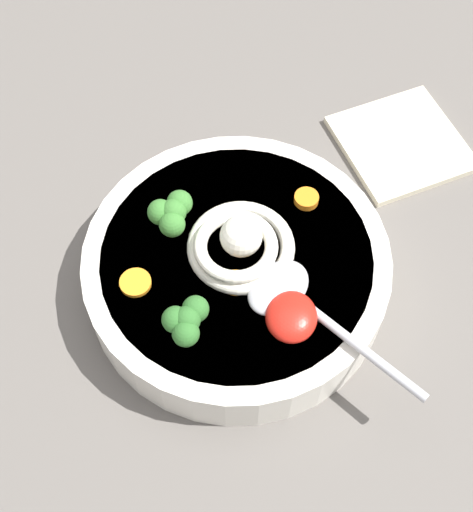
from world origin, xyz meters
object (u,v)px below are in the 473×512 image
(soup_bowl, at_px, (236,270))
(noodle_pile, at_px, (240,244))
(soup_spoon, at_px, (291,294))
(folded_napkin, at_px, (401,144))

(soup_bowl, relative_size, noodle_pile, 2.62)
(soup_spoon, bearing_deg, noodle_pile, 175.61)
(soup_bowl, height_order, noodle_pile, noodle_pile)
(noodle_pile, bearing_deg, soup_bowl, -29.77)
(soup_spoon, bearing_deg, soup_bowl, 180.00)
(soup_bowl, bearing_deg, soup_spoon, 51.55)
(soup_bowl, height_order, soup_spoon, soup_spoon)
(soup_spoon, relative_size, folded_napkin, 1.27)
(soup_bowl, distance_m, soup_spoon, 0.07)
(soup_bowl, xyz_separation_m, soup_spoon, (0.04, 0.05, 0.03))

